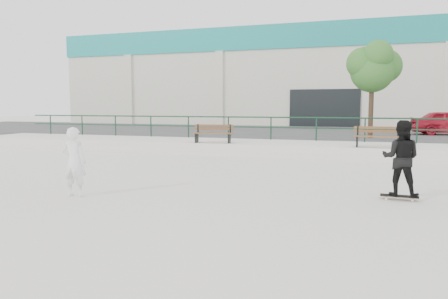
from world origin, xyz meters
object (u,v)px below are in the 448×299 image
(bench_left, at_px, (213,134))
(skateboard, at_px, (399,196))
(bench_right, at_px, (377,137))
(seated_skater, at_px, (74,162))
(standing_skater, at_px, (401,158))
(tree, at_px, (373,66))

(bench_left, relative_size, skateboard, 2.14)
(skateboard, bearing_deg, bench_right, 96.29)
(bench_left, height_order, seated_skater, seated_skater)
(standing_skater, distance_m, seated_skater, 7.12)
(skateboard, relative_size, seated_skater, 0.51)
(bench_left, relative_size, standing_skater, 1.04)
(bench_left, relative_size, seated_skater, 1.09)
(bench_right, xyz_separation_m, skateboard, (0.39, -6.82, -0.81))
(bench_left, distance_m, standing_skater, 9.60)
(tree, height_order, skateboard, tree)
(bench_left, distance_m, bench_right, 6.37)
(standing_skater, bearing_deg, bench_left, -35.92)
(bench_right, bearing_deg, standing_skater, -85.73)
(standing_skater, bearing_deg, seated_skater, 25.05)
(bench_left, xyz_separation_m, standing_skater, (6.75, -6.82, 0.03))
(tree, bearing_deg, skateboard, -87.01)
(tree, bearing_deg, bench_left, -141.27)
(bench_right, relative_size, skateboard, 2.14)
(tree, bearing_deg, seated_skater, -114.52)
(bench_left, relative_size, bench_right, 1.00)
(skateboard, bearing_deg, bench_left, 137.74)
(bench_right, relative_size, seated_skater, 1.09)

